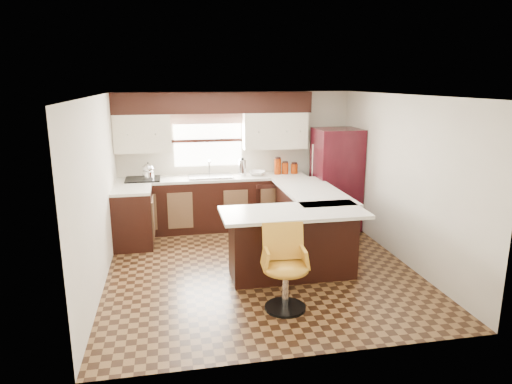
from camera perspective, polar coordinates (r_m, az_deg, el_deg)
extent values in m
plane|color=#49301A|center=(6.58, 0.47, -9.40)|extent=(4.40, 4.40, 0.00)
plane|color=silver|center=(6.05, 0.51, 11.99)|extent=(4.40, 4.40, 0.00)
plane|color=beige|center=(8.33, -2.54, 4.16)|extent=(4.40, 0.00, 4.40)
plane|color=beige|center=(4.16, 6.59, -5.83)|extent=(4.40, 0.00, 4.40)
plane|color=beige|center=(6.15, -19.06, -0.04)|extent=(0.00, 4.40, 4.40)
plane|color=beige|center=(6.93, 17.78, 1.54)|extent=(0.00, 4.40, 4.40)
cube|color=black|center=(8.15, -5.30, -1.51)|extent=(3.30, 0.60, 0.90)
cube|color=black|center=(7.51, -15.10, -3.26)|extent=(0.60, 0.70, 0.90)
cube|color=silver|center=(8.04, -5.37, 1.74)|extent=(3.30, 0.60, 0.04)
cube|color=silver|center=(7.39, -15.32, 0.24)|extent=(0.60, 0.70, 0.04)
cube|color=black|center=(8.00, -5.31, 11.07)|extent=(3.40, 0.35, 0.36)
cube|color=beige|center=(8.01, -14.02, 7.14)|extent=(0.94, 0.35, 0.64)
cube|color=beige|center=(8.22, 2.34, 7.69)|extent=(1.14, 0.35, 0.64)
cube|color=white|center=(8.20, -6.02, 6.42)|extent=(1.20, 0.02, 0.90)
cube|color=#D19B93|center=(8.12, -6.06, 9.11)|extent=(1.30, 0.06, 0.18)
cube|color=#B2B2B7|center=(8.00, -5.72, 1.96)|extent=(0.75, 0.45, 0.03)
cube|color=black|center=(8.04, 2.02, -1.82)|extent=(0.58, 0.03, 0.78)
cube|color=black|center=(7.99, -13.96, 1.57)|extent=(0.58, 0.50, 0.02)
cube|color=black|center=(7.21, 6.52, -3.59)|extent=(0.60, 1.95, 0.90)
cube|color=black|center=(6.18, 4.56, -6.52)|extent=(1.65, 0.60, 0.90)
cube|color=silver|center=(7.10, 7.01, 0.09)|extent=(0.84, 1.95, 0.04)
cube|color=silver|center=(5.94, 4.69, -2.56)|extent=(1.89, 0.84, 0.04)
cube|color=#340810|center=(8.21, 9.96, 1.62)|extent=(0.76, 0.73, 1.78)
cylinder|color=silver|center=(8.07, -1.71, 3.06)|extent=(0.13, 0.13, 0.29)
imported|color=white|center=(8.14, 0.10, 2.37)|extent=(0.38, 0.38, 0.07)
cylinder|color=#8B2A05|center=(8.22, 2.72, 3.21)|extent=(0.12, 0.12, 0.28)
cylinder|color=#8B2A05|center=(8.26, 3.66, 2.96)|extent=(0.12, 0.12, 0.20)
cylinder|color=#8B2A05|center=(8.31, 4.80, 2.92)|extent=(0.13, 0.13, 0.17)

